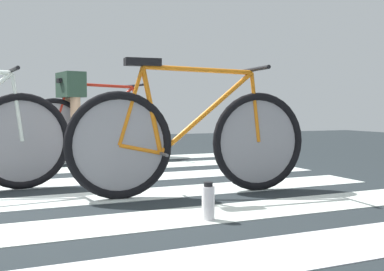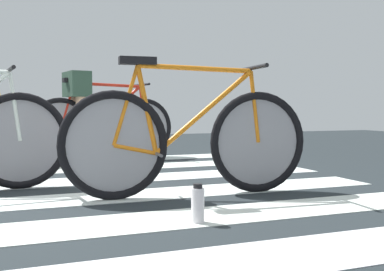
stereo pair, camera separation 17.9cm
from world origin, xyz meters
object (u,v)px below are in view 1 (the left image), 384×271
bicycle_4_of_4 (98,127)px  water_bottle (208,202)px  bicycle_1_of_4 (192,140)px  cyclist_4_of_4 (72,104)px

bicycle_4_of_4 → water_bottle: bearing=-101.4°
bicycle_1_of_4 → cyclist_4_of_4: cyclist_4_of_4 is taller
bicycle_4_of_4 → water_bottle: 3.18m
bicycle_4_of_4 → water_bottle: bicycle_4_of_4 is taller
water_bottle → bicycle_1_of_4: bearing=72.9°
cyclist_4_of_4 → water_bottle: bearing=-95.8°
bicycle_1_of_4 → water_bottle: (-0.22, -0.73, -0.29)m
bicycle_1_of_4 → bicycle_4_of_4: bearing=97.5°
bicycle_1_of_4 → bicycle_4_of_4: (-0.12, 2.44, 0.00)m
water_bottle → bicycle_4_of_4: bearing=88.1°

